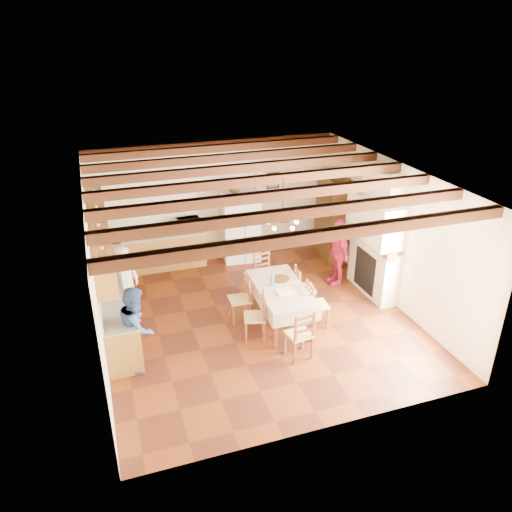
{
  "coord_description": "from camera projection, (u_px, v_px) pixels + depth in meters",
  "views": [
    {
      "loc": [
        -2.81,
        -8.28,
        5.52
      ],
      "look_at": [
        0.1,
        0.3,
        1.25
      ],
      "focal_mm": 35.0,
      "sensor_mm": 36.0,
      "label": 1
    }
  ],
  "objects": [
    {
      "name": "fridge_vase",
      "position": [
        235.0,
        185.0,
        11.97
      ],
      "size": [
        0.39,
        0.39,
        0.33
      ],
      "primitive_type": "imported",
      "rotation": [
        0.0,
        0.0,
        -0.24
      ],
      "color": "#342411",
      "rests_on": "refrigerator"
    },
    {
      "name": "person_man",
      "position": [
        128.0,
        287.0,
        9.66
      ],
      "size": [
        0.64,
        0.74,
        1.73
      ],
      "primitive_type": "imported",
      "rotation": [
        0.0,
        0.0,
        1.15
      ],
      "color": "silver",
      "rests_on": "floor"
    },
    {
      "name": "countertop_back",
      "position": [
        156.0,
        235.0,
        11.97
      ],
      "size": [
        2.34,
        0.62,
        0.04
      ],
      "primitive_type": "cube",
      "color": "gray",
      "rests_on": "lower_cabinets_back"
    },
    {
      "name": "upper_cabinets",
      "position": [
        99.0,
        233.0,
        9.56
      ],
      "size": [
        0.35,
        4.2,
        0.7
      ],
      "primitive_type": "cube",
      "color": "olive",
      "rests_on": "ground"
    },
    {
      "name": "chair_right_far",
      "position": [
        305.0,
        288.0,
        10.42
      ],
      "size": [
        0.45,
        0.47,
        0.96
      ],
      "primitive_type": null,
      "rotation": [
        0.0,
        0.0,
        1.43
      ],
      "color": "brown",
      "rests_on": "floor"
    },
    {
      "name": "backsplash_left",
      "position": [
        95.0,
        264.0,
        9.79
      ],
      "size": [
        0.03,
        4.3,
        0.6
      ],
      "primitive_type": "cube",
      "color": "beige",
      "rests_on": "ground"
    },
    {
      "name": "hutch",
      "position": [
        332.0,
        217.0,
        12.5
      ],
      "size": [
        0.59,
        1.22,
        2.14
      ],
      "primitive_type": null,
      "rotation": [
        0.0,
        0.0,
        -0.08
      ],
      "color": "#342411",
      "rests_on": "floor"
    },
    {
      "name": "chair_left_far",
      "position": [
        239.0,
        298.0,
        10.01
      ],
      "size": [
        0.42,
        0.44,
        0.96
      ],
      "primitive_type": null,
      "rotation": [
        0.0,
        0.0,
        -1.61
      ],
      "color": "brown",
      "rests_on": "floor"
    },
    {
      "name": "person_woman_blue",
      "position": [
        137.0,
        327.0,
        8.56
      ],
      "size": [
        0.73,
        0.85,
        1.54
      ],
      "primitive_type": "imported",
      "rotation": [
        0.0,
        0.0,
        1.35
      ],
      "color": "#2F4F87",
      "rests_on": "floor"
    },
    {
      "name": "ceiling_beams",
      "position": [
        256.0,
        181.0,
        9.03
      ],
      "size": [
        6.0,
        6.3,
        0.16
      ],
      "primitive_type": null,
      "color": "#3C1D0D",
      "rests_on": "ground"
    },
    {
      "name": "dining_table",
      "position": [
        281.0,
        291.0,
        9.83
      ],
      "size": [
        0.99,
        1.85,
        0.8
      ],
      "rotation": [
        0.0,
        0.0,
        -0.03
      ],
      "color": "beige",
      "rests_on": "floor"
    },
    {
      "name": "lower_cabinets_back",
      "position": [
        157.0,
        252.0,
        12.16
      ],
      "size": [
        2.3,
        0.6,
        0.86
      ],
      "primitive_type": "cube",
      "color": "olive",
      "rests_on": "ground"
    },
    {
      "name": "countertop_left",
      "position": [
        112.0,
        277.0,
        10.01
      ],
      "size": [
        0.62,
        4.3,
        0.04
      ],
      "primitive_type": "cube",
      "color": "gray",
      "rests_on": "lower_cabinets_left"
    },
    {
      "name": "person_woman_red",
      "position": [
        337.0,
        252.0,
        11.3
      ],
      "size": [
        0.42,
        0.95,
        1.59
      ],
      "primitive_type": "imported",
      "rotation": [
        0.0,
        0.0,
        -1.6
      ],
      "color": "#BD1F41",
      "rests_on": "floor"
    },
    {
      "name": "wall_back",
      "position": [
        214.0,
        200.0,
        12.42
      ],
      "size": [
        6.0,
        0.02,
        3.0
      ],
      "primitive_type": "cube",
      "color": "#EEE7CC",
      "rests_on": "ground"
    },
    {
      "name": "chandelier",
      "position": [
        283.0,
        218.0,
        9.17
      ],
      "size": [
        0.47,
        0.47,
        0.03
      ],
      "primitive_type": "torus",
      "color": "black",
      "rests_on": "ground"
    },
    {
      "name": "chair_left_near",
      "position": [
        255.0,
        316.0,
        9.42
      ],
      "size": [
        0.49,
        0.51,
        0.96
      ],
      "primitive_type": null,
      "rotation": [
        0.0,
        0.0,
        -1.83
      ],
      "color": "brown",
      "rests_on": "floor"
    },
    {
      "name": "fireplace",
      "position": [
        374.0,
        235.0,
        10.63
      ],
      "size": [
        0.56,
        1.6,
        2.8
      ],
      "primitive_type": null,
      "color": "beige",
      "rests_on": "ground"
    },
    {
      "name": "refrigerator",
      "position": [
        241.0,
        226.0,
        12.46
      ],
      "size": [
        0.96,
        0.82,
        1.79
      ],
      "primitive_type": "cube",
      "rotation": [
        0.0,
        0.0,
        -0.1
      ],
      "color": "white",
      "rests_on": "floor"
    },
    {
      "name": "ceiling",
      "position": [
        256.0,
        175.0,
        8.98
      ],
      "size": [
        6.0,
        6.5,
        0.02
      ],
      "primitive_type": "cube",
      "color": "silver",
      "rests_on": "ground"
    },
    {
      "name": "floor",
      "position": [
        256.0,
        318.0,
        10.27
      ],
      "size": [
        6.0,
        6.5,
        0.02
      ],
      "primitive_type": "cube",
      "color": "#461D11",
      "rests_on": "ground"
    },
    {
      "name": "chair_end_near",
      "position": [
        299.0,
        333.0,
        8.89
      ],
      "size": [
        0.47,
        0.45,
        0.96
      ],
      "primitive_type": null,
      "rotation": [
        0.0,
        0.0,
        3.26
      ],
      "color": "brown",
      "rests_on": "floor"
    },
    {
      "name": "microwave",
      "position": [
        189.0,
        224.0,
        12.14
      ],
      "size": [
        0.56,
        0.4,
        0.3
      ],
      "primitive_type": "imported",
      "rotation": [
        0.0,
        0.0,
        0.07
      ],
      "color": "silver",
      "rests_on": "countertop_back"
    },
    {
      "name": "backsplash_back",
      "position": [
        153.0,
        218.0,
        12.08
      ],
      "size": [
        2.3,
        0.03,
        0.6
      ],
      "primitive_type": "cube",
      "color": "beige",
      "rests_on": "ground"
    },
    {
      "name": "wall_front",
      "position": [
        332.0,
        345.0,
        6.83
      ],
      "size": [
        6.0,
        0.02,
        3.0
      ],
      "primitive_type": "cube",
      "color": "#EEE7CC",
      "rests_on": "ground"
    },
    {
      "name": "chair_end_far",
      "position": [
        266.0,
        274.0,
        10.98
      ],
      "size": [
        0.49,
        0.47,
        0.96
      ],
      "primitive_type": null,
      "rotation": [
        0.0,
        0.0,
        0.19
      ],
      "color": "brown",
      "rests_on": "floor"
    },
    {
      "name": "wall_picture",
      "position": [
        273.0,
        181.0,
        12.69
      ],
      "size": [
        0.34,
        0.03,
        0.42
      ],
      "primitive_type": "cube",
      "color": "#321D17",
      "rests_on": "ground"
    },
    {
      "name": "chair_right_near",
      "position": [
        317.0,
        304.0,
        9.82
      ],
      "size": [
        0.43,
        0.45,
        0.96
      ],
      "primitive_type": null,
      "rotation": [
        0.0,
        0.0,
        1.49
      ],
      "color": "brown",
      "rests_on": "floor"
    },
    {
      "name": "lower_cabinets_left",
      "position": [
        115.0,
        296.0,
        10.2
      ],
      "size": [
        0.6,
        4.3,
        0.86
      ],
      "primitive_type": "cube",
      "color": "olive",
      "rests_on": "ground"
    },
    {
      "name": "wall_left",
      "position": [
        94.0,
        274.0,
        8.75
      ],
      "size": [
        0.02,
        6.5,
        3.0
      ],
      "primitive_type": "cube",
      "color": "#EEE7CC",
      "rests_on": "ground"
    },
    {
      "name": "wall_right",
      "position": [
        391.0,
        232.0,
        10.5
      ],
      "size": [
        0.02,
        6.5,
        3.0
      ],
      "primitive_type": "cube",
      "color": "#EEE7CC",
      "rests_on": "ground"
    }
  ]
}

